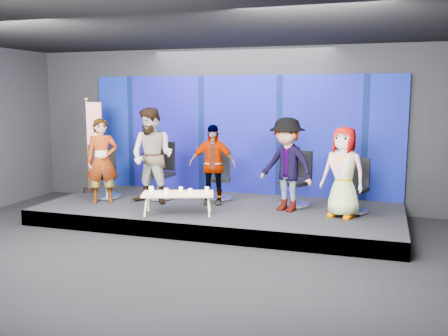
{
  "coord_description": "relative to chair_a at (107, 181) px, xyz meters",
  "views": [
    {
      "loc": [
        3.04,
        -6.67,
        2.5
      ],
      "look_at": [
        0.13,
        2.4,
        1.08
      ],
      "focal_mm": 40.0,
      "sensor_mm": 36.0,
      "label": 1
    }
  ],
  "objects": [
    {
      "name": "ground",
      "position": [
        2.55,
        -2.54,
        -0.65
      ],
      "size": [
        10.0,
        10.0,
        0.0
      ],
      "primitive_type": "plane",
      "color": "black",
      "rests_on": "ground"
    },
    {
      "name": "room_walls",
      "position": [
        2.55,
        -2.54,
        1.78
      ],
      "size": [
        10.02,
        8.02,
        3.51
      ],
      "color": "black",
      "rests_on": "ground"
    },
    {
      "name": "riser",
      "position": [
        2.55,
        -0.04,
        -0.5
      ],
      "size": [
        7.0,
        3.0,
        0.3
      ],
      "primitive_type": "cube",
      "color": "black",
      "rests_on": "ground"
    },
    {
      "name": "backdrop",
      "position": [
        2.55,
        1.41,
        0.95
      ],
      "size": [
        7.0,
        0.08,
        2.6
      ],
      "primitive_type": "cube",
      "color": "navy",
      "rests_on": "riser"
    },
    {
      "name": "chair_a",
      "position": [
        0.0,
        0.0,
        0.0
      ],
      "size": [
        0.82,
        0.82,
        1.06
      ],
      "rotation": [
        0.0,
        0.0,
        0.54
      ],
      "color": "silver",
      "rests_on": "riser"
    },
    {
      "name": "panelist_a",
      "position": [
        0.2,
        -0.46,
        0.51
      ],
      "size": [
        0.75,
        0.67,
        1.71
      ],
      "primitive_type": "imported",
      "rotation": [
        0.0,
        0.0,
        0.54
      ],
      "color": "black",
      "rests_on": "riser"
    },
    {
      "name": "chair_b",
      "position": [
        1.12,
        0.29,
        0.04
      ],
      "size": [
        0.75,
        0.75,
        1.19
      ],
      "rotation": [
        0.0,
        0.0,
        -0.12
      ],
      "color": "silver",
      "rests_on": "riser"
    },
    {
      "name": "panelist_b",
      "position": [
        1.2,
        -0.22,
        0.62
      ],
      "size": [
        1.02,
        0.84,
        1.93
      ],
      "primitive_type": "imported",
      "rotation": [
        0.0,
        0.0,
        -0.12
      ],
      "color": "black",
      "rests_on": "riser"
    },
    {
      "name": "chair_c",
      "position": [
        2.35,
        0.6,
        -0.02
      ],
      "size": [
        0.66,
        0.66,
        0.99
      ],
      "rotation": [
        0.0,
        0.0,
        0.2
      ],
      "color": "silver",
      "rests_on": "riser"
    },
    {
      "name": "panelist_c",
      "position": [
        2.36,
        0.1,
        0.45
      ],
      "size": [
        1.0,
        0.57,
        1.6
      ],
      "primitive_type": "imported",
      "rotation": [
        0.0,
        0.0,
        0.2
      ],
      "color": "black",
      "rests_on": "riser"
    },
    {
      "name": "chair_d",
      "position": [
        4.0,
        0.45,
        0.01
      ],
      "size": [
        0.82,
        0.82,
        1.09
      ],
      "rotation": [
        0.0,
        0.0,
        -0.43
      ],
      "color": "silver",
      "rests_on": "riser"
    },
    {
      "name": "panelist_d",
      "position": [
        3.89,
        -0.05,
        0.54
      ],
      "size": [
        1.31,
        1.07,
        1.77
      ],
      "primitive_type": "imported",
      "rotation": [
        0.0,
        0.0,
        -0.43
      ],
      "color": "black",
      "rests_on": "riser"
    },
    {
      "name": "chair_e",
      "position": [
        5.12,
        0.26,
        -0.02
      ],
      "size": [
        0.72,
        0.72,
        1.01
      ],
      "rotation": [
        0.0,
        0.0,
        -0.33
      ],
      "color": "silver",
      "rests_on": "riser"
    },
    {
      "name": "panelist_e",
      "position": [
        4.94,
        -0.21,
        0.47
      ],
      "size": [
        0.92,
        0.75,
        1.63
      ],
      "primitive_type": "imported",
      "rotation": [
        0.0,
        0.0,
        -0.33
      ],
      "color": "black",
      "rests_on": "riser"
    },
    {
      "name": "coffee_table",
      "position": [
        2.04,
        -0.91,
        0.02
      ],
      "size": [
        1.41,
        0.94,
        0.4
      ],
      "rotation": [
        0.0,
        0.0,
        0.33
      ],
      "color": "tan",
      "rests_on": "riser"
    },
    {
      "name": "mug_a",
      "position": [
        1.55,
        -1.01,
        0.11
      ],
      "size": [
        0.09,
        0.09,
        0.11
      ],
      "primitive_type": "cylinder",
      "color": "white",
      "rests_on": "coffee_table"
    },
    {
      "name": "mug_b",
      "position": [
        1.89,
        -1.09,
        0.11
      ],
      "size": [
        0.09,
        0.09,
        0.11
      ],
      "primitive_type": "cylinder",
      "color": "white",
      "rests_on": "coffee_table"
    },
    {
      "name": "mug_c",
      "position": [
        2.04,
        -0.79,
        0.1
      ],
      "size": [
        0.08,
        0.08,
        0.09
      ],
      "primitive_type": "cylinder",
      "color": "white",
      "rests_on": "coffee_table"
    },
    {
      "name": "mug_d",
      "position": [
        2.28,
        -0.91,
        0.1
      ],
      "size": [
        0.08,
        0.08,
        0.09
      ],
      "primitive_type": "cylinder",
      "color": "white",
      "rests_on": "coffee_table"
    },
    {
      "name": "mug_e",
      "position": [
        2.52,
        -0.65,
        0.1
      ],
      "size": [
        0.08,
        0.08,
        0.09
      ],
      "primitive_type": "cylinder",
      "color": "white",
      "rests_on": "coffee_table"
    },
    {
      "name": "flag_stand",
      "position": [
        -0.57,
        0.39,
        0.78
      ],
      "size": [
        0.49,
        0.28,
        2.13
      ],
      "rotation": [
        0.0,
        0.0,
        0.17
      ],
      "color": "black",
      "rests_on": "riser"
    }
  ]
}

